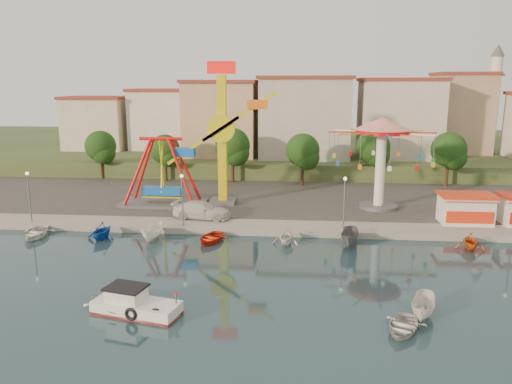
# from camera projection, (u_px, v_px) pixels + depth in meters

# --- Properties ---
(ground) EXTENTS (200.00, 200.00, 0.00)m
(ground) POSITION_uv_depth(u_px,v_px,m) (249.00, 285.00, 37.16)
(ground) COLOR #142D38
(ground) RESTS_ON ground
(quay_deck) EXTENTS (200.00, 100.00, 0.60)m
(quay_deck) POSITION_uv_depth(u_px,v_px,m) (281.00, 158.00, 97.42)
(quay_deck) COLOR #9E998E
(quay_deck) RESTS_ON ground
(asphalt_pad) EXTENTS (90.00, 28.00, 0.01)m
(asphalt_pad) POSITION_uv_depth(u_px,v_px,m) (272.00, 191.00, 66.22)
(asphalt_pad) COLOR #4C4944
(asphalt_pad) RESTS_ON quay_deck
(hill_terrace) EXTENTS (200.00, 60.00, 3.00)m
(hill_terrace) POSITION_uv_depth(u_px,v_px,m) (282.00, 149.00, 102.03)
(hill_terrace) COLOR #384C26
(hill_terrace) RESTS_ON ground
(pirate_ship_ride) EXTENTS (10.00, 5.00, 8.00)m
(pirate_ship_ride) POSITION_uv_depth(u_px,v_px,m) (162.00, 173.00, 58.37)
(pirate_ship_ride) COLOR #59595E
(pirate_ship_ride) RESTS_ON quay_deck
(kamikaze_tower) EXTENTS (8.57, 3.10, 16.50)m
(kamikaze_tower) POSITION_uv_depth(u_px,v_px,m) (226.00, 139.00, 57.61)
(kamikaze_tower) COLOR #59595E
(kamikaze_tower) RESTS_ON quay_deck
(wave_swinger) EXTENTS (11.60, 11.60, 10.40)m
(wave_swinger) POSITION_uv_depth(u_px,v_px,m) (382.00, 142.00, 55.79)
(wave_swinger) COLOR #59595E
(wave_swinger) RESTS_ON quay_deck
(booth_left) EXTENTS (5.40, 3.78, 3.08)m
(booth_left) POSITION_uv_depth(u_px,v_px,m) (465.00, 208.00, 50.97)
(booth_left) COLOR white
(booth_left) RESTS_ON quay_deck
(lamp_post_0) EXTENTS (0.14, 0.14, 5.00)m
(lamp_post_0) POSITION_uv_depth(u_px,v_px,m) (30.00, 198.00, 51.21)
(lamp_post_0) COLOR #59595E
(lamp_post_0) RESTS_ON quay_deck
(lamp_post_1) EXTENTS (0.14, 0.14, 5.00)m
(lamp_post_1) POSITION_uv_depth(u_px,v_px,m) (183.00, 202.00, 49.83)
(lamp_post_1) COLOR #59595E
(lamp_post_1) RESTS_ON quay_deck
(lamp_post_2) EXTENTS (0.14, 0.14, 5.00)m
(lamp_post_2) POSITION_uv_depth(u_px,v_px,m) (344.00, 205.00, 48.46)
(lamp_post_2) COLOR #59595E
(lamp_post_2) RESTS_ON quay_deck
(tree_0) EXTENTS (4.60, 4.60, 7.19)m
(tree_0) POSITION_uv_depth(u_px,v_px,m) (101.00, 146.00, 74.20)
(tree_0) COLOR #382314
(tree_0) RESTS_ON quay_deck
(tree_1) EXTENTS (4.35, 4.35, 6.80)m
(tree_1) POSITION_uv_depth(u_px,v_px,m) (165.00, 149.00, 72.68)
(tree_1) COLOR #382314
(tree_1) RESTS_ON quay_deck
(tree_2) EXTENTS (5.02, 5.02, 7.85)m
(tree_2) POSITION_uv_depth(u_px,v_px,m) (233.00, 146.00, 71.25)
(tree_2) COLOR #382314
(tree_2) RESTS_ON quay_deck
(tree_3) EXTENTS (4.68, 4.68, 7.32)m
(tree_3) POSITION_uv_depth(u_px,v_px,m) (303.00, 150.00, 69.06)
(tree_3) COLOR #382314
(tree_3) RESTS_ON quay_deck
(tree_4) EXTENTS (4.86, 4.86, 7.60)m
(tree_4) POSITION_uv_depth(u_px,v_px,m) (373.00, 147.00, 71.07)
(tree_4) COLOR #382314
(tree_4) RESTS_ON quay_deck
(tree_5) EXTENTS (4.83, 4.83, 7.54)m
(tree_5) POSITION_uv_depth(u_px,v_px,m) (449.00, 150.00, 68.45)
(tree_5) COLOR #382314
(tree_5) RESTS_ON quay_deck
(building_0) EXTENTS (9.26, 9.53, 11.87)m
(building_0) POSITION_uv_depth(u_px,v_px,m) (78.00, 118.00, 82.93)
(building_0) COLOR beige
(building_0) RESTS_ON hill_terrace
(building_1) EXTENTS (12.33, 9.01, 8.63)m
(building_1) POSITION_uv_depth(u_px,v_px,m) (158.00, 126.00, 87.42)
(building_1) COLOR silver
(building_1) RESTS_ON hill_terrace
(building_2) EXTENTS (11.95, 9.28, 11.23)m
(building_2) POSITION_uv_depth(u_px,v_px,m) (232.00, 119.00, 86.57)
(building_2) COLOR tan
(building_2) RESTS_ON hill_terrace
(building_3) EXTENTS (12.59, 10.50, 9.20)m
(building_3) POSITION_uv_depth(u_px,v_px,m) (312.00, 127.00, 82.53)
(building_3) COLOR beige
(building_3) RESTS_ON hill_terrace
(building_4) EXTENTS (10.75, 9.23, 9.24)m
(building_4) POSITION_uv_depth(u_px,v_px,m) (392.00, 125.00, 84.68)
(building_4) COLOR beige
(building_4) RESTS_ON hill_terrace
(building_5) EXTENTS (12.77, 10.96, 11.21)m
(building_5) POSITION_uv_depth(u_px,v_px,m) (477.00, 121.00, 81.51)
(building_5) COLOR tan
(building_5) RESTS_ON hill_terrace
(minaret) EXTENTS (2.80, 2.80, 18.00)m
(minaret) POSITION_uv_depth(u_px,v_px,m) (494.00, 96.00, 83.92)
(minaret) COLOR silver
(minaret) RESTS_ON hill_terrace
(cabin_motorboat) EXTENTS (6.05, 3.44, 2.01)m
(cabin_motorboat) POSITION_uv_depth(u_px,v_px,m) (134.00, 306.00, 32.39)
(cabin_motorboat) COLOR white
(cabin_motorboat) RESTS_ON ground
(rowboat_a) EXTENTS (4.05, 4.19, 0.71)m
(rowboat_a) POSITION_uv_depth(u_px,v_px,m) (106.00, 305.00, 33.00)
(rowboat_a) COLOR silver
(rowboat_a) RESTS_ON ground
(rowboat_b) EXTENTS (3.72, 4.27, 0.74)m
(rowboat_b) POSITION_uv_depth(u_px,v_px,m) (403.00, 326.00, 30.06)
(rowboat_b) COLOR silver
(rowboat_b) RESTS_ON ground
(skiff) EXTENTS (2.56, 3.95, 1.43)m
(skiff) POSITION_uv_depth(u_px,v_px,m) (424.00, 307.00, 31.76)
(skiff) COLOR silver
(skiff) RESTS_ON ground
(van) EXTENTS (6.42, 3.27, 1.78)m
(van) POSITION_uv_depth(u_px,v_px,m) (202.00, 210.00, 52.91)
(van) COLOR silver
(van) RESTS_ON quay_deck
(moored_boat_0) EXTENTS (3.65, 4.65, 0.88)m
(moored_boat_0) POSITION_uv_depth(u_px,v_px,m) (35.00, 233.00, 48.49)
(moored_boat_0) COLOR silver
(moored_boat_0) RESTS_ON ground
(moored_boat_1) EXTENTS (3.31, 3.66, 1.70)m
(moored_boat_1) POSITION_uv_depth(u_px,v_px,m) (101.00, 231.00, 47.82)
(moored_boat_1) COLOR #1243A0
(moored_boat_1) RESTS_ON ground
(moored_boat_2) EXTENTS (1.65, 4.07, 1.55)m
(moored_boat_2) POSITION_uv_depth(u_px,v_px,m) (152.00, 233.00, 47.41)
(moored_boat_2) COLOR white
(moored_boat_2) RESTS_ON ground
(moored_boat_3) EXTENTS (3.64, 4.44, 0.80)m
(moored_boat_3) POSITION_uv_depth(u_px,v_px,m) (210.00, 238.00, 47.01)
(moored_boat_3) COLOR red
(moored_boat_3) RESTS_ON ground
(moored_boat_4) EXTENTS (3.13, 3.42, 1.53)m
(moored_boat_4) POSITION_uv_depth(u_px,v_px,m) (286.00, 236.00, 46.32)
(moored_boat_4) COLOR white
(moored_boat_4) RESTS_ON ground
(moored_boat_5) EXTENTS (2.25, 4.30, 1.58)m
(moored_boat_5) POSITION_uv_depth(u_px,v_px,m) (350.00, 238.00, 45.81)
(moored_boat_5) COLOR #5C5C61
(moored_boat_5) RESTS_ON ground
(moored_boat_7) EXTENTS (3.01, 3.34, 1.55)m
(moored_boat_7) POSITION_uv_depth(u_px,v_px,m) (470.00, 241.00, 44.89)
(moored_boat_7) COLOR #D85413
(moored_boat_7) RESTS_ON ground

